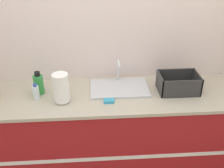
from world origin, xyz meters
TOP-DOWN VIEW (x-y plane):
  - wall_back at (0.00, 0.68)m, footprint 4.98×0.06m
  - counter_cabinet at (0.00, 0.32)m, footprint 2.60×0.67m
  - sink at (0.13, 0.41)m, footprint 0.54×0.35m
  - paper_towel_roll at (-0.38, 0.23)m, footprint 0.14×0.14m
  - dish_rack at (0.66, 0.33)m, footprint 0.36×0.24m
  - bottle_green at (-0.60, 0.38)m, footprint 0.09×0.09m
  - bottle_clear at (-0.62, 0.29)m, footprint 0.06×0.06m
  - sponge at (0.02, 0.19)m, footprint 0.09×0.06m

SIDE VIEW (x-z plane):
  - counter_cabinet at x=0.00m, z-range 0.00..0.92m
  - sponge at x=0.02m, z-range 0.92..0.95m
  - sink at x=0.13m, z-range 0.82..1.06m
  - bottle_clear at x=-0.62m, z-range 0.91..1.06m
  - dish_rack at x=0.66m, z-range 0.90..1.07m
  - bottle_green at x=-0.60m, z-range 0.91..1.12m
  - paper_towel_roll at x=-0.38m, z-range 0.92..1.19m
  - wall_back at x=0.00m, z-range 0.00..2.60m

